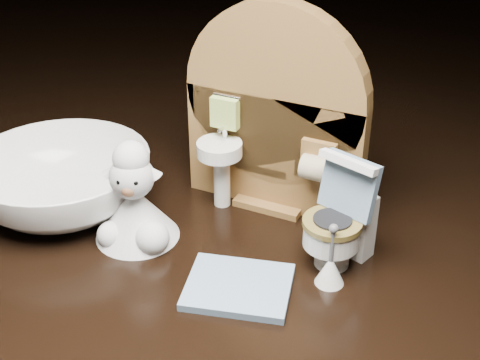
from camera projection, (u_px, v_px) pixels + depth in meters
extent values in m
cube|color=black|center=(235.00, 307.00, 0.47)|extent=(2.50, 2.50, 0.10)
cube|color=brown|center=(275.00, 151.00, 0.47)|extent=(0.13, 0.02, 0.09)
cylinder|color=brown|center=(276.00, 95.00, 0.45)|extent=(0.13, 0.02, 0.13)
cube|color=brown|center=(273.00, 199.00, 0.49)|extent=(0.05, 0.04, 0.01)
cylinder|color=white|center=(222.00, 178.00, 0.48)|extent=(0.01, 0.01, 0.04)
cylinder|color=white|center=(219.00, 149.00, 0.47)|extent=(0.03, 0.03, 0.01)
cylinder|color=silver|center=(225.00, 131.00, 0.47)|extent=(0.00, 0.00, 0.01)
cube|color=#B0CC5E|center=(225.00, 113.00, 0.46)|extent=(0.02, 0.01, 0.02)
cube|color=brown|center=(319.00, 156.00, 0.45)|extent=(0.02, 0.01, 0.02)
cylinder|color=tan|center=(315.00, 168.00, 0.44)|extent=(0.02, 0.02, 0.02)
cylinder|color=white|center=(332.00, 253.00, 0.43)|extent=(0.02, 0.02, 0.02)
cylinder|color=white|center=(331.00, 235.00, 0.42)|extent=(0.04, 0.04, 0.01)
cylinder|color=brown|center=(332.00, 223.00, 0.41)|extent=(0.04, 0.04, 0.00)
cube|color=white|center=(351.00, 222.00, 0.43)|extent=(0.03, 0.02, 0.04)
cube|color=#708CA7|center=(349.00, 186.00, 0.41)|extent=(0.04, 0.02, 0.04)
cube|color=white|center=(348.00, 162.00, 0.40)|extent=(0.04, 0.02, 0.01)
cylinder|color=#94B92F|center=(367.00, 190.00, 0.41)|extent=(0.01, 0.01, 0.01)
cube|color=#708CA7|center=(238.00, 287.00, 0.41)|extent=(0.07, 0.07, 0.00)
cone|color=white|center=(330.00, 270.00, 0.41)|extent=(0.02, 0.02, 0.02)
cylinder|color=#59595B|center=(332.00, 246.00, 0.40)|extent=(0.00, 0.00, 0.02)
sphere|color=#59595B|center=(334.00, 229.00, 0.39)|extent=(0.01, 0.01, 0.01)
cone|color=silver|center=(136.00, 212.00, 0.45)|extent=(0.06, 0.06, 0.04)
sphere|color=silver|center=(152.00, 238.00, 0.44)|extent=(0.02, 0.02, 0.02)
sphere|color=silver|center=(111.00, 235.00, 0.44)|extent=(0.02, 0.02, 0.02)
sphere|color=silver|center=(132.00, 177.00, 0.43)|extent=(0.03, 0.03, 0.03)
sphere|color=#9C6643|center=(129.00, 189.00, 0.42)|extent=(0.01, 0.01, 0.01)
sphere|color=silver|center=(131.00, 159.00, 0.43)|extent=(0.02, 0.02, 0.02)
cone|color=silver|center=(112.00, 170.00, 0.43)|extent=(0.02, 0.01, 0.01)
cone|color=silver|center=(152.00, 171.00, 0.43)|extent=(0.02, 0.01, 0.01)
sphere|color=black|center=(119.00, 182.00, 0.42)|extent=(0.00, 0.00, 0.00)
sphere|color=black|center=(136.00, 183.00, 0.42)|extent=(0.00, 0.00, 0.00)
imported|color=white|center=(62.00, 182.00, 0.48)|extent=(0.17, 0.17, 0.04)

